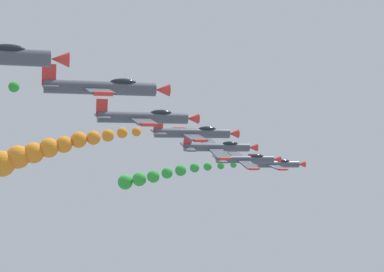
{
  "coord_description": "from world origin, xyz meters",
  "views": [
    {
      "loc": [
        66.19,
        -19.02,
        73.81
      ],
      "look_at": [
        0.0,
        0.0,
        76.24
      ],
      "focal_mm": 55.95,
      "sensor_mm": 36.0,
      "label": 1
    }
  ],
  "objects_px": {
    "airplane_right_inner": "(218,147)",
    "airplane_trailing": "(103,88)",
    "airplane_lead": "(275,164)",
    "airplane_left_outer": "(194,133)",
    "airplane_left_inner": "(246,159)",
    "airplane_right_outer": "(145,117)"
  },
  "relations": [
    {
      "from": "airplane_right_inner",
      "to": "airplane_trailing",
      "type": "height_order",
      "value": "airplane_trailing"
    },
    {
      "from": "airplane_lead",
      "to": "airplane_left_outer",
      "type": "bearing_deg",
      "value": -40.23
    },
    {
      "from": "airplane_right_inner",
      "to": "airplane_left_outer",
      "type": "height_order",
      "value": "airplane_left_outer"
    },
    {
      "from": "airplane_right_inner",
      "to": "airplane_trailing",
      "type": "xyz_separation_m",
      "value": [
        26.91,
        -18.86,
        4.3
      ]
    },
    {
      "from": "airplane_left_inner",
      "to": "airplane_trailing",
      "type": "xyz_separation_m",
      "value": [
        35.71,
        -26.26,
        5.95
      ]
    },
    {
      "from": "airplane_lead",
      "to": "airplane_left_outer",
      "type": "xyz_separation_m",
      "value": [
        25.34,
        -21.44,
        4.0
      ]
    },
    {
      "from": "airplane_left_outer",
      "to": "airplane_trailing",
      "type": "bearing_deg",
      "value": -35.13
    },
    {
      "from": "airplane_right_inner",
      "to": "airplane_lead",
      "type": "bearing_deg",
      "value": 137.35
    },
    {
      "from": "airplane_lead",
      "to": "airplane_right_outer",
      "type": "xyz_separation_m",
      "value": [
        34.24,
        -29.06,
        5.11
      ]
    },
    {
      "from": "airplane_left_outer",
      "to": "airplane_right_outer",
      "type": "distance_m",
      "value": 11.76
    },
    {
      "from": "airplane_lead",
      "to": "airplane_left_outer",
      "type": "distance_m",
      "value": 33.43
    },
    {
      "from": "airplane_right_inner",
      "to": "airplane_trailing",
      "type": "bearing_deg",
      "value": -35.02
    },
    {
      "from": "airplane_left_outer",
      "to": "airplane_right_outer",
      "type": "xyz_separation_m",
      "value": [
        8.9,
        -7.62,
        1.11
      ]
    },
    {
      "from": "airplane_left_inner",
      "to": "airplane_left_outer",
      "type": "height_order",
      "value": "airplane_left_outer"
    },
    {
      "from": "airplane_lead",
      "to": "airplane_right_inner",
      "type": "relative_size",
      "value": 1.0
    },
    {
      "from": "airplane_lead",
      "to": "airplane_left_inner",
      "type": "bearing_deg",
      "value": -45.22
    },
    {
      "from": "airplane_right_outer",
      "to": "airplane_trailing",
      "type": "distance_m",
      "value": 11.19
    },
    {
      "from": "airplane_left_outer",
      "to": "airplane_trailing",
      "type": "xyz_separation_m",
      "value": [
        18.53,
        -13.04,
        2.81
      ]
    },
    {
      "from": "airplane_lead",
      "to": "airplane_right_inner",
      "type": "xyz_separation_m",
      "value": [
        16.97,
        -15.63,
        2.51
      ]
    },
    {
      "from": "airplane_left_inner",
      "to": "airplane_right_inner",
      "type": "relative_size",
      "value": 1.0
    },
    {
      "from": "airplane_left_inner",
      "to": "airplane_trailing",
      "type": "relative_size",
      "value": 1.0
    },
    {
      "from": "airplane_lead",
      "to": "airplane_right_inner",
      "type": "distance_m",
      "value": 23.2
    }
  ]
}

